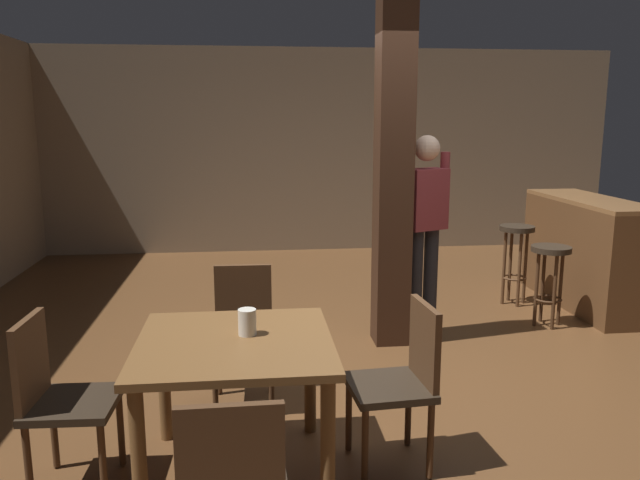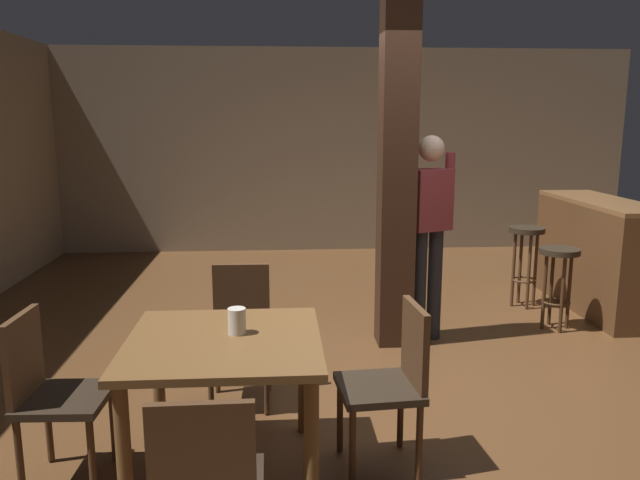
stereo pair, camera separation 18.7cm
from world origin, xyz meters
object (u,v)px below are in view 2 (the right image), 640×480
Objects in this scene: chair_north at (241,326)px; standing_person at (429,223)px; bar_stool_near at (558,269)px; bar_stool_mid at (526,248)px; chair_east at (393,377)px; bar_counter at (590,254)px; dining_table at (224,360)px; chair_west at (49,389)px; napkin_cup at (237,321)px.

standing_person is (1.50, 1.04, 0.50)m from chair_north.
bar_stool_near is 0.69m from bar_stool_mid.
chair_north is 1.89m from standing_person.
bar_counter is (2.45, 2.69, 0.04)m from chair_east.
dining_table is at bearing -128.36° from standing_person.
chair_north is 2.98m from bar_stool_near.
chair_west reaches higher than bar_stool_mid.
dining_table reaches higher than bar_stool_near.
chair_west is (-1.77, -0.02, 0.00)m from chair_east.
bar_stool_near is (3.63, 2.13, 0.05)m from chair_west.
chair_west is 1.00m from napkin_cup.
bar_stool_mid is (2.70, 1.91, 0.09)m from chair_north.
napkin_cup is 0.19× the size of bar_stool_near.
bar_stool_mid is (1.85, 2.80, 0.09)m from chair_east.
chair_north reaches higher than bar_stool_near.
bar_stool_near is at bearing 24.30° from chair_north.
chair_west is at bearing -142.05° from bar_stool_mid.
chair_west reaches higher than napkin_cup.
chair_north is 0.88m from napkin_cup.
bar_counter is (3.27, 2.63, -0.27)m from napkin_cup.
chair_north is 1.23m from chair_east.
bar_stool_near is (-0.59, -0.58, 0.00)m from bar_counter.
chair_north is at bearing 133.86° from chair_east.
standing_person is 1.00× the size of bar_counter.
chair_east is 0.88m from napkin_cup.
chair_east is at bearing 0.60° from chair_west.
dining_table is at bearing -179.37° from chair_east.
chair_north is 6.47× the size of napkin_cup.
standing_person is at bearing 71.39° from chair_east.
chair_north is at bearing -155.70° from bar_stool_near.
chair_north is 1.00× the size of chair_east.
bar_stool_mid is at bearing 91.75° from bar_stool_near.
standing_person is at bearing 51.81° from napkin_cup.
bar_counter reaches higher than dining_table.
chair_east is 1.21× the size of bar_stool_near.
bar_stool_near is (2.75, 2.12, -0.08)m from dining_table.
standing_person reaches higher than bar_stool_near.
dining_table is 0.89m from chair_west.
bar_counter reaches higher than chair_west.
chair_east reaches higher than bar_stool_mid.
standing_person reaches higher than napkin_cup.
dining_table is 1.11× the size of chair_north.
bar_counter is (3.34, 2.70, -0.08)m from dining_table.
napkin_cup is (0.95, 0.08, 0.31)m from chair_west.
chair_west is 1.21× the size of bar_stool_near.
bar_counter is 2.33× the size of bar_stool_near.
chair_east is at bearing 0.63° from dining_table.
chair_east is 2.82m from bar_stool_near.
bar_stool_mid is (2.66, 2.74, -0.22)m from napkin_cup.
bar_counter is at bearing -10.29° from bar_stool_mid.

